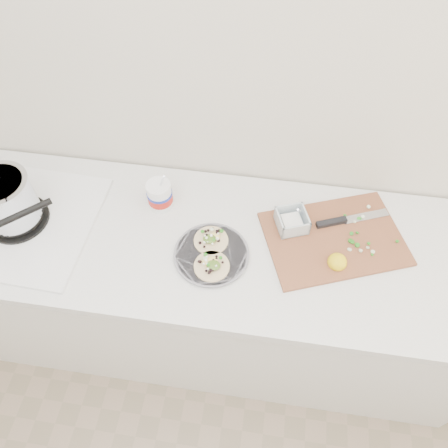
# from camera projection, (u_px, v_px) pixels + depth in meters

# --- Properties ---
(counter) EXTENTS (2.44, 0.66, 0.90)m
(counter) POSITION_uv_depth(u_px,v_px,m) (193.00, 291.00, 1.96)
(counter) COLOR silver
(counter) RESTS_ON ground
(stove) EXTENTS (0.57, 0.53, 0.26)m
(stove) POSITION_uv_depth(u_px,v_px,m) (11.00, 208.00, 1.56)
(stove) COLOR silver
(stove) RESTS_ON counter
(taco_plate) EXTENTS (0.27, 0.27, 0.04)m
(taco_plate) POSITION_uv_depth(u_px,v_px,m) (211.00, 253.00, 1.53)
(taco_plate) COLOR slate
(taco_plate) RESTS_ON counter
(tub) EXTENTS (0.10, 0.10, 0.21)m
(tub) POSITION_uv_depth(u_px,v_px,m) (160.00, 193.00, 1.62)
(tub) COLOR white
(tub) RESTS_ON counter
(cutboard) EXTENTS (0.57, 0.49, 0.07)m
(cutboard) POSITION_uv_depth(u_px,v_px,m) (331.00, 234.00, 1.57)
(cutboard) COLOR brown
(cutboard) RESTS_ON counter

